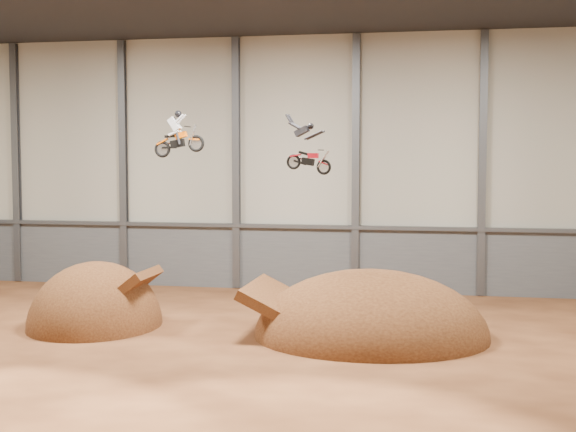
% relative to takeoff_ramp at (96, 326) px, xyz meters
% --- Properties ---
extents(floor, '(40.00, 40.00, 0.00)m').
position_rel_takeoff_ramp_xyz_m(floor, '(6.84, -3.80, 0.00)').
color(floor, '#4C2714').
rests_on(floor, ground).
extents(back_wall, '(40.00, 0.10, 14.00)m').
position_rel_takeoff_ramp_xyz_m(back_wall, '(6.84, 11.20, 7.00)').
color(back_wall, '#ACA999').
rests_on(back_wall, ground).
extents(lower_band_back, '(39.80, 0.18, 3.50)m').
position_rel_takeoff_ramp_xyz_m(lower_band_back, '(6.84, 11.10, 1.75)').
color(lower_band_back, '#515459').
rests_on(lower_band_back, ground).
extents(steel_rail, '(39.80, 0.35, 0.20)m').
position_rel_takeoff_ramp_xyz_m(steel_rail, '(6.84, 10.95, 3.55)').
color(steel_rail, '#47494F').
rests_on(steel_rail, lower_band_back).
extents(steel_column_0, '(0.40, 0.36, 13.90)m').
position_rel_takeoff_ramp_xyz_m(steel_column_0, '(-9.82, 11.00, 7.00)').
color(steel_column_0, '#47494F').
rests_on(steel_column_0, ground).
extents(steel_column_1, '(0.40, 0.36, 13.90)m').
position_rel_takeoff_ramp_xyz_m(steel_column_1, '(-3.16, 11.00, 7.00)').
color(steel_column_1, '#47494F').
rests_on(steel_column_1, ground).
extents(steel_column_2, '(0.40, 0.36, 13.90)m').
position_rel_takeoff_ramp_xyz_m(steel_column_2, '(3.51, 11.00, 7.00)').
color(steel_column_2, '#47494F').
rests_on(steel_column_2, ground).
extents(steel_column_3, '(0.40, 0.36, 13.90)m').
position_rel_takeoff_ramp_xyz_m(steel_column_3, '(10.18, 11.00, 7.00)').
color(steel_column_3, '#47494F').
rests_on(steel_column_3, ground).
extents(steel_column_4, '(0.40, 0.36, 13.90)m').
position_rel_takeoff_ramp_xyz_m(steel_column_4, '(16.84, 11.00, 7.00)').
color(steel_column_4, '#47494F').
rests_on(steel_column_4, ground).
extents(takeoff_ramp, '(5.66, 6.53, 5.66)m').
position_rel_takeoff_ramp_xyz_m(takeoff_ramp, '(0.00, 0.00, 0.00)').
color(takeoff_ramp, '#3C1F0F').
rests_on(takeoff_ramp, ground).
extents(landing_ramp, '(9.61, 8.50, 5.55)m').
position_rel_takeoff_ramp_xyz_m(landing_ramp, '(11.98, 0.15, 0.00)').
color(landing_ramp, '#3C1F0F').
rests_on(landing_ramp, ground).
extents(fmx_rider_a, '(2.64, 0.95, 2.43)m').
position_rel_takeoff_ramp_xyz_m(fmx_rider_a, '(3.37, 1.75, 8.53)').
color(fmx_rider_a, '#F26107').
extents(fmx_rider_b, '(2.84, 1.24, 2.47)m').
position_rel_takeoff_ramp_xyz_m(fmx_rider_b, '(9.61, -1.49, 7.85)').
color(fmx_rider_b, '#AF0F1B').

